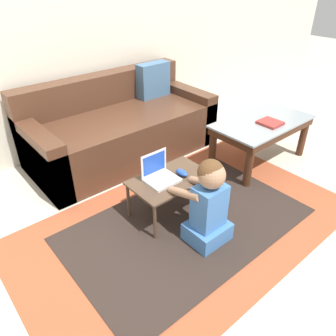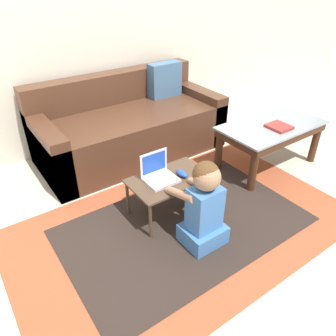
{
  "view_description": "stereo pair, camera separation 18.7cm",
  "coord_description": "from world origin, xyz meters",
  "px_view_note": "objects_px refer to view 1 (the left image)",
  "views": [
    {
      "loc": [
        -1.38,
        -1.34,
        1.7
      ],
      "look_at": [
        -0.02,
        0.26,
        0.38
      ],
      "focal_mm": 35.0,
      "sensor_mm": 36.0,
      "label": 1
    },
    {
      "loc": [
        -1.23,
        -1.46,
        1.7
      ],
      "look_at": [
        -0.02,
        0.26,
        0.38
      ],
      "focal_mm": 35.0,
      "sensor_mm": 36.0,
      "label": 2
    }
  ],
  "objects_px": {
    "computer_mouse": "(182,173)",
    "book_on_table": "(270,123)",
    "coffee_table": "(262,128)",
    "laptop": "(160,176)",
    "couch": "(121,128)",
    "laptop_desk": "(170,182)",
    "person_seated": "(208,203)"
  },
  "relations": [
    {
      "from": "book_on_table",
      "to": "laptop",
      "type": "bearing_deg",
      "value": 176.73
    },
    {
      "from": "coffee_table",
      "to": "book_on_table",
      "type": "distance_m",
      "value": 0.13
    },
    {
      "from": "couch",
      "to": "person_seated",
      "type": "distance_m",
      "value": 1.48
    },
    {
      "from": "laptop_desk",
      "to": "person_seated",
      "type": "bearing_deg",
      "value": -90.09
    },
    {
      "from": "laptop_desk",
      "to": "laptop",
      "type": "relative_size",
      "value": 2.62
    },
    {
      "from": "laptop",
      "to": "book_on_table",
      "type": "xyz_separation_m",
      "value": [
        1.25,
        -0.07,
        0.09
      ]
    },
    {
      "from": "computer_mouse",
      "to": "book_on_table",
      "type": "xyz_separation_m",
      "value": [
        1.08,
        -0.02,
        0.11
      ]
    },
    {
      "from": "person_seated",
      "to": "laptop_desk",
      "type": "bearing_deg",
      "value": 89.91
    },
    {
      "from": "person_seated",
      "to": "couch",
      "type": "bearing_deg",
      "value": 80.21
    },
    {
      "from": "laptop_desk",
      "to": "laptop",
      "type": "height_order",
      "value": "laptop"
    },
    {
      "from": "laptop",
      "to": "book_on_table",
      "type": "relative_size",
      "value": 1.19
    },
    {
      "from": "computer_mouse",
      "to": "book_on_table",
      "type": "height_order",
      "value": "book_on_table"
    },
    {
      "from": "coffee_table",
      "to": "laptop_desk",
      "type": "height_order",
      "value": "coffee_table"
    },
    {
      "from": "laptop",
      "to": "book_on_table",
      "type": "height_order",
      "value": "laptop"
    },
    {
      "from": "coffee_table",
      "to": "computer_mouse",
      "type": "bearing_deg",
      "value": -176.18
    },
    {
      "from": "coffee_table",
      "to": "laptop",
      "type": "bearing_deg",
      "value": -179.16
    },
    {
      "from": "coffee_table",
      "to": "person_seated",
      "type": "xyz_separation_m",
      "value": [
        -1.2,
        -0.45,
        -0.04
      ]
    },
    {
      "from": "laptop_desk",
      "to": "book_on_table",
      "type": "relative_size",
      "value": 3.13
    },
    {
      "from": "coffee_table",
      "to": "laptop_desk",
      "type": "xyz_separation_m",
      "value": [
        -1.2,
        -0.05,
        -0.08
      ]
    },
    {
      "from": "coffee_table",
      "to": "computer_mouse",
      "type": "relative_size",
      "value": 8.61
    },
    {
      "from": "coffee_table",
      "to": "laptop",
      "type": "height_order",
      "value": "laptop"
    },
    {
      "from": "laptop",
      "to": "computer_mouse",
      "type": "relative_size",
      "value": 2.02
    },
    {
      "from": "coffee_table",
      "to": "person_seated",
      "type": "relative_size",
      "value": 1.5
    },
    {
      "from": "laptop_desk",
      "to": "couch",
      "type": "bearing_deg",
      "value": 76.68
    },
    {
      "from": "couch",
      "to": "book_on_table",
      "type": "distance_m",
      "value": 1.45
    },
    {
      "from": "laptop",
      "to": "book_on_table",
      "type": "distance_m",
      "value": 1.26
    },
    {
      "from": "laptop_desk",
      "to": "person_seated",
      "type": "xyz_separation_m",
      "value": [
        -0.0,
        -0.4,
        0.04
      ]
    },
    {
      "from": "couch",
      "to": "person_seated",
      "type": "relative_size",
      "value": 2.8
    },
    {
      "from": "computer_mouse",
      "to": "couch",
      "type": "bearing_deg",
      "value": 81.96
    },
    {
      "from": "laptop_desk",
      "to": "book_on_table",
      "type": "xyz_separation_m",
      "value": [
        1.18,
        -0.04,
        0.16
      ]
    },
    {
      "from": "couch",
      "to": "laptop_desk",
      "type": "height_order",
      "value": "couch"
    },
    {
      "from": "coffee_table",
      "to": "laptop",
      "type": "relative_size",
      "value": 4.26
    }
  ]
}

